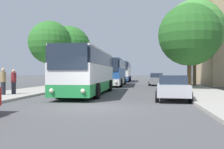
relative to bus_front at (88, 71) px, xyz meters
name	(u,v)px	position (x,y,z in m)	size (l,w,h in m)	color
ground_plane	(90,108)	(1.74, -7.45, -1.74)	(300.00, 300.00, 0.00)	#4C4C4F
bus_front	(88,71)	(0.00, 0.00, 0.00)	(2.94, 11.63, 3.25)	#238942
bus_middle	(113,72)	(0.19, 13.60, -0.01)	(2.92, 11.95, 3.23)	silver
bus_rear	(123,71)	(-0.02, 29.20, 0.14)	(3.02, 12.22, 3.53)	#2D519E
parked_car_right_near	(173,87)	(5.89, -3.55, -0.97)	(2.14, 4.03, 1.48)	#B7B7BC
parked_car_right_far	(156,79)	(5.61, 14.52, -0.93)	(2.06, 4.31, 1.57)	slate
pedestrian_waiting_near	(14,82)	(-4.83, -2.16, -0.73)	(0.36, 0.36, 1.72)	#23232D
pedestrian_walking_back	(3,81)	(-5.21, -2.85, -0.68)	(0.36, 0.36, 1.79)	#23232D
tree_left_near	(69,48)	(-5.99, 14.85, 3.27)	(5.78, 5.78, 7.75)	brown
tree_left_far	(50,43)	(-6.37, 8.78, 3.27)	(4.78, 4.78, 7.26)	brown
tree_right_near	(189,35)	(8.36, 6.14, 3.47)	(5.86, 5.86, 7.99)	#513D23
tree_right_mid	(195,30)	(9.74, 11.31, 4.76)	(6.78, 6.78, 9.75)	brown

